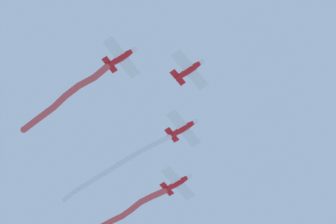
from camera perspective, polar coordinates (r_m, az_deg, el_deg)
name	(u,v)px	position (r m, az deg, el deg)	size (l,w,h in m)	color
airplane_lead	(190,70)	(92.70, 1.76, 3.44)	(4.94, 6.55, 1.62)	red
airplane_left_wing	(183,128)	(97.09, 1.26, -1.33)	(4.97, 6.57, 1.62)	red
smoke_trail_left_wing	(113,169)	(102.48, -4.49, -4.59)	(21.10, 3.06, 3.29)	white
airplane_right_wing	(122,57)	(92.39, -3.77, 4.43)	(4.98, 6.57, 1.62)	red
smoke_trail_right_wing	(65,98)	(96.21, -8.36, 1.11)	(16.46, 2.55, 1.34)	#DB4C4C
airplane_slot	(178,183)	(101.85, 0.80, -5.75)	(4.96, 6.56, 1.62)	red
smoke_trail_slot	(117,218)	(108.23, -4.12, -8.51)	(20.01, 2.06, 4.71)	#DB4C4C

